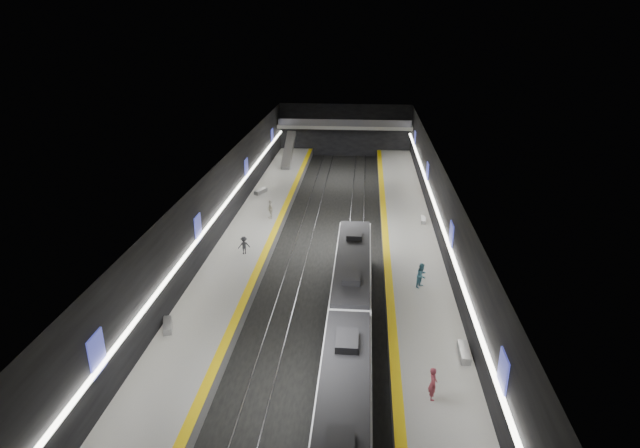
# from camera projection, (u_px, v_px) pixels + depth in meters

# --- Properties ---
(ground) EXTENTS (70.00, 70.00, 0.00)m
(ground) POSITION_uv_depth(u_px,v_px,m) (329.00, 245.00, 50.75)
(ground) COLOR black
(ground) RESTS_ON ground
(ceiling) EXTENTS (20.00, 70.00, 0.04)m
(ceiling) POSITION_uv_depth(u_px,v_px,m) (330.00, 163.00, 47.86)
(ceiling) COLOR beige
(ceiling) RESTS_ON wall_left
(wall_left) EXTENTS (0.04, 70.00, 8.00)m
(wall_left) POSITION_uv_depth(u_px,v_px,m) (223.00, 202.00, 50.10)
(wall_left) COLOR black
(wall_left) RESTS_ON ground
(wall_right) EXTENTS (0.04, 70.00, 8.00)m
(wall_right) POSITION_uv_depth(u_px,v_px,m) (439.00, 208.00, 48.51)
(wall_right) COLOR black
(wall_right) RESTS_ON ground
(wall_back) EXTENTS (20.00, 0.04, 8.00)m
(wall_back) POSITION_uv_depth(u_px,v_px,m) (345.00, 130.00, 81.81)
(wall_back) COLOR black
(wall_back) RESTS_ON ground
(platform_left) EXTENTS (5.00, 70.00, 1.00)m
(platform_left) POSITION_uv_depth(u_px,v_px,m) (251.00, 237.00, 51.17)
(platform_left) COLOR slate
(platform_left) RESTS_ON ground
(tile_surface_left) EXTENTS (5.00, 70.00, 0.02)m
(tile_surface_left) POSITION_uv_depth(u_px,v_px,m) (251.00, 232.00, 50.99)
(tile_surface_left) COLOR #ADADA8
(tile_surface_left) RESTS_ON platform_left
(tactile_strip_left) EXTENTS (0.60, 70.00, 0.02)m
(tactile_strip_left) POSITION_uv_depth(u_px,v_px,m) (274.00, 233.00, 50.81)
(tactile_strip_left) COLOR yellow
(tactile_strip_left) RESTS_ON platform_left
(platform_right) EXTENTS (5.00, 70.00, 1.00)m
(platform_right) POSITION_uv_depth(u_px,v_px,m) (409.00, 243.00, 49.97)
(platform_right) COLOR slate
(platform_right) RESTS_ON ground
(tile_surface_right) EXTENTS (5.00, 70.00, 0.02)m
(tile_surface_right) POSITION_uv_depth(u_px,v_px,m) (409.00, 238.00, 49.79)
(tile_surface_right) COLOR #ADADA8
(tile_surface_right) RESTS_ON platform_right
(tactile_strip_right) EXTENTS (0.60, 70.00, 0.02)m
(tactile_strip_right) POSITION_uv_depth(u_px,v_px,m) (386.00, 237.00, 49.96)
(tactile_strip_right) COLOR yellow
(tactile_strip_right) RESTS_ON platform_right
(rails) EXTENTS (6.52, 70.00, 0.12)m
(rails) POSITION_uv_depth(u_px,v_px,m) (329.00, 244.00, 50.73)
(rails) COLOR gray
(rails) RESTS_ON ground
(train) EXTENTS (2.69, 30.05, 3.60)m
(train) POSITION_uv_depth(u_px,v_px,m) (349.00, 333.00, 32.58)
(train) COLOR #0F1737
(train) RESTS_ON ground
(ad_posters) EXTENTS (19.94, 53.50, 2.20)m
(ad_posters) POSITION_uv_depth(u_px,v_px,m) (330.00, 196.00, 50.05)
(ad_posters) COLOR #383DAA
(ad_posters) RESTS_ON wall_left
(cove_light_left) EXTENTS (0.25, 68.60, 0.12)m
(cove_light_left) POSITION_uv_depth(u_px,v_px,m) (225.00, 204.00, 50.16)
(cove_light_left) COLOR white
(cove_light_left) RESTS_ON wall_left
(cove_light_right) EXTENTS (0.25, 68.60, 0.12)m
(cove_light_right) POSITION_uv_depth(u_px,v_px,m) (437.00, 210.00, 48.60)
(cove_light_right) COLOR white
(cove_light_right) RESTS_ON wall_right
(mezzanine_bridge) EXTENTS (20.00, 3.00, 1.50)m
(mezzanine_bridge) POSITION_uv_depth(u_px,v_px,m) (345.00, 126.00, 79.51)
(mezzanine_bridge) COLOR gray
(mezzanine_bridge) RESTS_ON wall_left
(escalator) EXTENTS (1.20, 7.50, 3.92)m
(escalator) POSITION_uv_depth(u_px,v_px,m) (289.00, 150.00, 74.45)
(escalator) COLOR #99999E
(escalator) RESTS_ON platform_left
(bench_left_near) EXTENTS (1.10, 1.93, 0.45)m
(bench_left_near) POSITION_uv_depth(u_px,v_px,m) (167.00, 326.00, 35.19)
(bench_left_near) COLOR #99999E
(bench_left_near) RESTS_ON platform_left
(bench_left_far) EXTENTS (1.31, 2.03, 0.48)m
(bench_left_far) POSITION_uv_depth(u_px,v_px,m) (261.00, 191.00, 62.20)
(bench_left_far) COLOR #99999E
(bench_left_far) RESTS_ON platform_left
(bench_right_near) EXTENTS (0.63, 2.05, 0.50)m
(bench_right_near) POSITION_uv_depth(u_px,v_px,m) (464.00, 353.00, 32.32)
(bench_right_near) COLOR #99999E
(bench_right_near) RESTS_ON platform_right
(bench_right_far) EXTENTS (0.61, 1.64, 0.39)m
(bench_right_far) POSITION_uv_depth(u_px,v_px,m) (423.00, 220.00, 53.50)
(bench_right_far) COLOR #99999E
(bench_right_far) RESTS_ON platform_right
(passenger_right_a) EXTENTS (0.50, 0.72, 1.93)m
(passenger_right_a) POSITION_uv_depth(u_px,v_px,m) (433.00, 384.00, 28.46)
(passenger_right_a) COLOR #AA3F4C
(passenger_right_a) RESTS_ON platform_right
(passenger_right_b) EXTENTS (1.14, 1.19, 1.94)m
(passenger_right_b) POSITION_uv_depth(u_px,v_px,m) (422.00, 275.00, 40.37)
(passenger_right_b) COLOR #5091AD
(passenger_right_b) RESTS_ON platform_right
(passenger_left_a) EXTENTS (0.89, 1.25, 1.97)m
(passenger_left_a) POSITION_uv_depth(u_px,v_px,m) (270.00, 209.00, 54.21)
(passenger_left_a) COLOR beige
(passenger_left_a) RESTS_ON platform_left
(passenger_left_b) EXTENTS (1.18, 0.96, 1.60)m
(passenger_left_b) POSITION_uv_depth(u_px,v_px,m) (244.00, 245.00, 46.10)
(passenger_left_b) COLOR #3B3C42
(passenger_left_b) RESTS_ON platform_left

